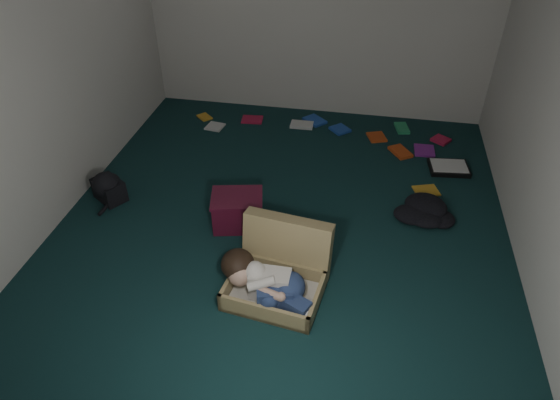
% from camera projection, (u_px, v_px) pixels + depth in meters
% --- Properties ---
extents(floor, '(4.50, 4.50, 0.00)m').
position_uv_depth(floor, '(283.00, 221.00, 4.57)').
color(floor, '#0F2B2B').
rests_on(floor, ground).
extents(wall_back, '(4.50, 0.00, 4.50)m').
position_uv_depth(wall_back, '(320.00, 5.00, 5.55)').
color(wall_back, silver).
rests_on(wall_back, ground).
extents(wall_front, '(4.50, 0.00, 4.50)m').
position_uv_depth(wall_front, '(185.00, 319.00, 2.02)').
color(wall_front, silver).
rests_on(wall_front, ground).
extents(wall_left, '(0.00, 4.50, 4.50)m').
position_uv_depth(wall_left, '(44.00, 70.00, 4.08)').
color(wall_left, silver).
rests_on(wall_left, ground).
extents(suitcase, '(0.79, 0.78, 0.52)m').
position_uv_depth(suitcase, '(280.00, 271.00, 3.84)').
color(suitcase, tan).
rests_on(suitcase, floor).
extents(person, '(0.74, 0.44, 0.32)m').
position_uv_depth(person, '(266.00, 282.00, 3.69)').
color(person, silver).
rests_on(person, suitcase).
extents(maroon_bin, '(0.51, 0.44, 0.31)m').
position_uv_depth(maroon_bin, '(238.00, 210.00, 4.44)').
color(maroon_bin, '#4D0F23').
rests_on(maroon_bin, floor).
extents(backpack, '(0.48, 0.46, 0.23)m').
position_uv_depth(backpack, '(109.00, 189.00, 4.77)').
color(backpack, black).
rests_on(backpack, floor).
extents(clothing_pile, '(0.45, 0.38, 0.14)m').
position_uv_depth(clothing_pile, '(426.00, 210.00, 4.59)').
color(clothing_pile, black).
rests_on(clothing_pile, floor).
extents(paper_tray, '(0.43, 0.34, 0.06)m').
position_uv_depth(paper_tray, '(449.00, 168.00, 5.23)').
color(paper_tray, black).
rests_on(paper_tray, floor).
extents(book_scatter, '(3.08, 1.51, 0.02)m').
position_uv_depth(book_scatter, '(346.00, 138.00, 5.76)').
color(book_scatter, gold).
rests_on(book_scatter, floor).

